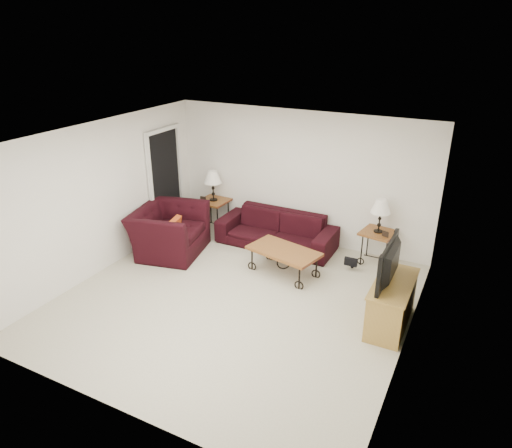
{
  "coord_description": "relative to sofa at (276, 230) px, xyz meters",
  "views": [
    {
      "loc": [
        3.05,
        -5.28,
        3.89
      ],
      "look_at": [
        0.0,
        0.7,
        1.0
      ],
      "focal_mm": 32.73,
      "sensor_mm": 36.0,
      "label": 1
    }
  ],
  "objects": [
    {
      "name": "ground",
      "position": [
        0.24,
        -2.02,
        -0.32
      ],
      "size": [
        5.0,
        5.0,
        0.0
      ],
      "primitive_type": "plane",
      "color": "beige",
      "rests_on": "ground"
    },
    {
      "name": "wall_back",
      "position": [
        0.24,
        0.48,
        0.93
      ],
      "size": [
        5.0,
        0.02,
        2.5
      ],
      "primitive_type": "cube",
      "color": "white",
      "rests_on": "ground"
    },
    {
      "name": "wall_front",
      "position": [
        0.24,
        -4.52,
        0.93
      ],
      "size": [
        5.0,
        0.02,
        2.5
      ],
      "primitive_type": "cube",
      "color": "white",
      "rests_on": "ground"
    },
    {
      "name": "wall_left",
      "position": [
        -2.26,
        -2.02,
        0.93
      ],
      "size": [
        0.02,
        5.0,
        2.5
      ],
      "primitive_type": "cube",
      "color": "white",
      "rests_on": "ground"
    },
    {
      "name": "wall_right",
      "position": [
        2.74,
        -2.02,
        0.93
      ],
      "size": [
        0.02,
        5.0,
        2.5
      ],
      "primitive_type": "cube",
      "color": "white",
      "rests_on": "ground"
    },
    {
      "name": "ceiling",
      "position": [
        0.24,
        -2.02,
        2.18
      ],
      "size": [
        5.0,
        5.0,
        0.0
      ],
      "primitive_type": "plane",
      "color": "white",
      "rests_on": "wall_back"
    },
    {
      "name": "doorway",
      "position": [
        -2.23,
        -0.37,
        0.7
      ],
      "size": [
        0.08,
        0.94,
        2.04
      ],
      "primitive_type": "cube",
      "color": "black",
      "rests_on": "ground"
    },
    {
      "name": "sofa",
      "position": [
        0.0,
        0.0,
        0.0
      ],
      "size": [
        2.22,
        0.87,
        0.65
      ],
      "primitive_type": "imported",
      "color": "black",
      "rests_on": "ground"
    },
    {
      "name": "side_table_left",
      "position": [
        -1.49,
        0.18,
        -0.02
      ],
      "size": [
        0.59,
        0.59,
        0.61
      ],
      "primitive_type": "cube",
      "rotation": [
        0.0,
        0.0,
        -0.04
      ],
      "color": "olive",
      "rests_on": "ground"
    },
    {
      "name": "side_table_right",
      "position": [
        1.84,
        0.18,
        -0.03
      ],
      "size": [
        0.62,
        0.62,
        0.59
      ],
      "primitive_type": "cube",
      "rotation": [
        0.0,
        0.0,
        -0.16
      ],
      "color": "olive",
      "rests_on": "ground"
    },
    {
      "name": "lamp_left",
      "position": [
        -1.49,
        0.18,
        0.6
      ],
      "size": [
        0.36,
        0.36,
        0.61
      ],
      "primitive_type": null,
      "rotation": [
        0.0,
        0.0,
        -0.04
      ],
      "color": "black",
      "rests_on": "side_table_left"
    },
    {
      "name": "lamp_right",
      "position": [
        1.84,
        0.18,
        0.57
      ],
      "size": [
        0.39,
        0.39,
        0.59
      ],
      "primitive_type": null,
      "rotation": [
        0.0,
        0.0,
        -0.16
      ],
      "color": "black",
      "rests_on": "side_table_right"
    },
    {
      "name": "photo_frame_left",
      "position": [
        -1.64,
        0.03,
        0.34
      ],
      "size": [
        0.12,
        0.03,
        0.1
      ],
      "primitive_type": "cube",
      "rotation": [
        0.0,
        0.0,
        0.13
      ],
      "color": "black",
      "rests_on": "side_table_left"
    },
    {
      "name": "photo_frame_right",
      "position": [
        1.99,
        0.03,
        0.32
      ],
      "size": [
        0.12,
        0.06,
        0.1
      ],
      "primitive_type": "cube",
      "rotation": [
        0.0,
        0.0,
        -0.37
      ],
      "color": "black",
      "rests_on": "side_table_right"
    },
    {
      "name": "coffee_table",
      "position": [
        0.56,
        -0.92,
        -0.1
      ],
      "size": [
        1.29,
        0.89,
        0.44
      ],
      "primitive_type": "cube",
      "rotation": [
        0.0,
        0.0,
        -0.23
      ],
      "color": "olive",
      "rests_on": "ground"
    },
    {
      "name": "armchair",
      "position": [
        -1.63,
        -1.12,
        0.1
      ],
      "size": [
        1.39,
        1.51,
        0.85
      ],
      "primitive_type": "imported",
      "rotation": [
        0.0,
        0.0,
        1.78
      ],
      "color": "black",
      "rests_on": "ground"
    },
    {
      "name": "throw_pillow",
      "position": [
        -1.48,
        -1.17,
        0.2
      ],
      "size": [
        0.18,
        0.4,
        0.38
      ],
      "primitive_type": "cube",
      "rotation": [
        0.0,
        0.0,
        1.78
      ],
      "color": "#C54519",
      "rests_on": "armchair"
    },
    {
      "name": "tv_stand",
      "position": [
        2.47,
        -1.58,
        0.01
      ],
      "size": [
        0.47,
        1.12,
        0.67
      ],
      "primitive_type": "cube",
      "color": "#AD8740",
      "rests_on": "ground"
    },
    {
      "name": "television",
      "position": [
        2.45,
        -1.58,
        0.64
      ],
      "size": [
        0.13,
        1.01,
        0.58
      ],
      "primitive_type": "imported",
      "rotation": [
        0.0,
        0.0,
        -1.57
      ],
      "color": "black",
      "rests_on": "tv_stand"
    },
    {
      "name": "backpack",
      "position": [
        1.55,
        -0.22,
        -0.11
      ],
      "size": [
        0.39,
        0.33,
        0.44
      ],
      "primitive_type": "ellipsoid",
      "rotation": [
        0.0,
        0.0,
        0.26
      ],
      "color": "black",
      "rests_on": "ground"
    }
  ]
}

